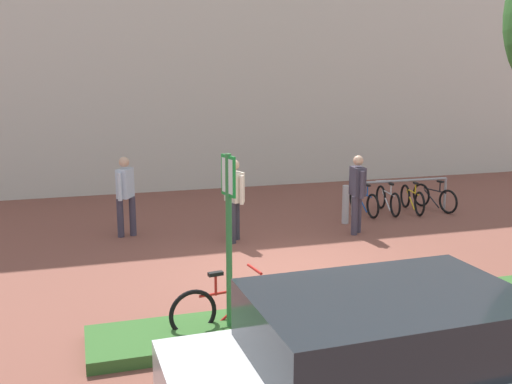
% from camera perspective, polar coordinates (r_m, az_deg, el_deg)
% --- Properties ---
extents(ground_plane, '(60.00, 60.00, 0.00)m').
position_cam_1_polar(ground_plane, '(10.45, 3.91, -7.78)').
color(ground_plane, brown).
extents(building_facade, '(28.00, 1.20, 10.00)m').
position_cam_1_polar(building_facade, '(18.16, -5.86, 16.31)').
color(building_facade, beige).
rests_on(building_facade, ground).
extents(planter_strip, '(7.00, 1.10, 0.16)m').
position_cam_1_polar(planter_strip, '(8.54, 8.48, -11.83)').
color(planter_strip, '#336028').
rests_on(planter_strip, ground).
extents(parking_sign_post, '(0.10, 0.36, 2.45)m').
position_cam_1_polar(parking_sign_post, '(7.51, -2.66, -2.70)').
color(parking_sign_post, '#2D7238').
rests_on(parking_sign_post, ground).
extents(bike_at_sign, '(1.67, 0.42, 0.86)m').
position_cam_1_polar(bike_at_sign, '(8.10, -2.65, -10.96)').
color(bike_at_sign, black).
rests_on(bike_at_sign, ground).
extents(bike_rack_cluster, '(2.66, 1.65, 0.83)m').
position_cam_1_polar(bike_rack_cluster, '(15.21, 13.78, -0.62)').
color(bike_rack_cluster, '#99999E').
rests_on(bike_rack_cluster, ground).
extents(bollard_steel, '(0.16, 0.16, 0.90)m').
position_cam_1_polar(bollard_steel, '(13.79, 8.68, -1.21)').
color(bollard_steel, '#ADADB2').
rests_on(bollard_steel, ground).
extents(person_shirt_white, '(0.41, 0.54, 1.72)m').
position_cam_1_polar(person_shirt_white, '(12.75, -12.55, 0.07)').
color(person_shirt_white, '#383342').
rests_on(person_shirt_white, ground).
extents(person_suited_dark, '(0.31, 0.61, 1.72)m').
position_cam_1_polar(person_suited_dark, '(12.84, 9.80, 0.26)').
color(person_suited_dark, '#383342').
rests_on(person_suited_dark, ground).
extents(person_casual_tan, '(0.36, 0.58, 1.72)m').
position_cam_1_polar(person_casual_tan, '(12.06, -2.12, -0.30)').
color(person_casual_tan, '#2D2D38').
rests_on(person_casual_tan, ground).
extents(car_white_hatch, '(4.34, 2.10, 1.54)m').
position_cam_1_polar(car_white_hatch, '(5.75, 13.63, -16.67)').
color(car_white_hatch, silver).
rests_on(car_white_hatch, ground).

